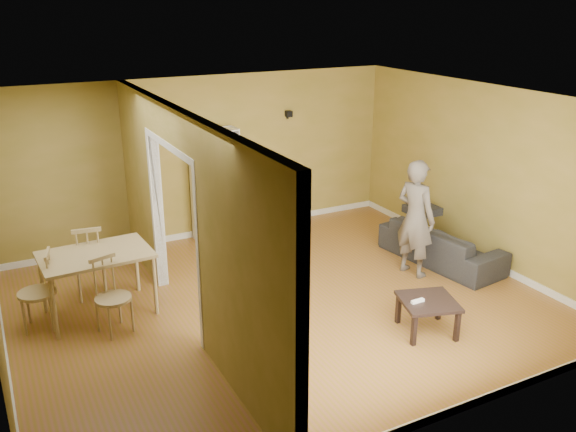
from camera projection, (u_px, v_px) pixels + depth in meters
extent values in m
plane|color=#975A38|center=(281.00, 303.00, 7.86)|extent=(6.50, 6.50, 0.00)
plane|color=white|center=(281.00, 101.00, 6.98)|extent=(6.50, 6.50, 0.00)
plane|color=olive|center=(204.00, 158.00, 9.72)|extent=(6.50, 0.00, 6.50)
plane|color=olive|center=(428.00, 302.00, 5.12)|extent=(6.50, 0.00, 6.50)
plane|color=olive|center=(481.00, 175.00, 8.82)|extent=(0.00, 5.50, 5.50)
cube|color=black|center=(289.00, 114.00, 10.11)|extent=(0.10, 0.10, 0.10)
imported|color=#28282C|center=(442.00, 239.00, 8.98)|extent=(2.02, 1.07, 0.73)
imported|color=slate|center=(416.00, 208.00, 8.39)|extent=(0.82, 0.71, 1.96)
cube|color=white|center=(194.00, 188.00, 9.58)|extent=(0.02, 0.33, 1.80)
cube|color=white|center=(237.00, 182.00, 9.90)|extent=(0.02, 0.33, 1.80)
cube|color=white|center=(212.00, 182.00, 9.87)|extent=(0.76, 0.02, 1.80)
cube|color=white|center=(218.00, 236.00, 10.03)|extent=(0.72, 0.33, 0.02)
cube|color=white|center=(217.00, 216.00, 9.92)|extent=(0.72, 0.33, 0.02)
cube|color=white|center=(216.00, 195.00, 9.80)|extent=(0.72, 0.33, 0.02)
cube|color=white|center=(215.00, 174.00, 9.68)|extent=(0.72, 0.33, 0.02)
cube|color=white|center=(214.00, 153.00, 9.56)|extent=(0.72, 0.33, 0.02)
cube|color=white|center=(213.00, 131.00, 9.44)|extent=(0.72, 0.33, 0.02)
cube|color=#197552|center=(214.00, 188.00, 9.74)|extent=(0.43, 0.28, 0.22)
cube|color=navy|center=(214.00, 167.00, 9.63)|extent=(0.45, 0.29, 0.23)
cube|color=navy|center=(216.00, 152.00, 9.57)|extent=(0.45, 0.29, 0.23)
cube|color=#2D1F1B|center=(428.00, 302.00, 7.06)|extent=(0.62, 0.62, 0.04)
cube|color=#2D1F1B|center=(424.00, 333.00, 6.80)|extent=(0.05, 0.05, 0.37)
cube|color=#2D1F1B|center=(459.00, 322.00, 7.02)|extent=(0.05, 0.05, 0.37)
cube|color=#2D1F1B|center=(396.00, 313.00, 7.23)|extent=(0.05, 0.05, 0.37)
cube|color=#2D1F1B|center=(430.00, 303.00, 7.46)|extent=(0.05, 0.05, 0.37)
cube|color=white|center=(418.00, 301.00, 6.99)|extent=(0.17, 0.04, 0.03)
cube|color=tan|center=(95.00, 255.00, 7.35)|extent=(1.29, 0.86, 0.04)
cylinder|color=tan|center=(52.00, 309.00, 6.92)|extent=(0.05, 0.05, 0.77)
cylinder|color=tan|center=(154.00, 287.00, 7.43)|extent=(0.05, 0.05, 0.77)
cylinder|color=tan|center=(44.00, 283.00, 7.55)|extent=(0.05, 0.05, 0.77)
cylinder|color=tan|center=(139.00, 265.00, 8.06)|extent=(0.05, 0.05, 0.77)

